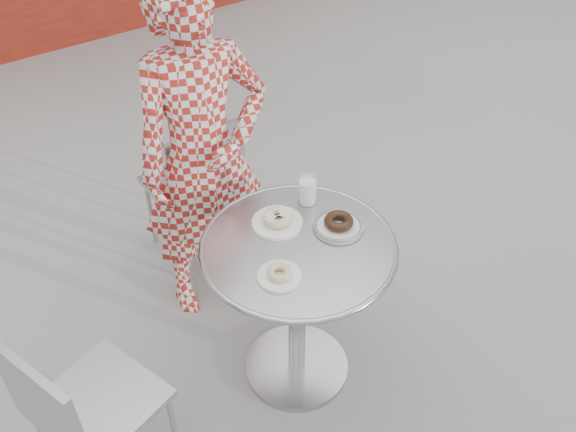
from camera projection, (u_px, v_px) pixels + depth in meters
ground at (291, 360)px, 2.85m from camera, size 60.00×60.00×0.00m
bistro_table at (298, 280)px, 2.45m from camera, size 0.73×0.73×0.74m
chair_far at (196, 211)px, 3.24m from camera, size 0.40×0.41×0.82m
chair_left at (105, 429)px, 2.32m from camera, size 0.48×0.48×0.80m
seated_person at (204, 158)px, 2.66m from camera, size 0.62×0.44×1.59m
plate_far at (277, 220)px, 2.41m from camera, size 0.19×0.19×0.05m
plate_near at (279, 274)px, 2.20m from camera, size 0.15×0.15×0.04m
plate_checker at (338, 224)px, 2.40m from camera, size 0.19×0.19×0.05m
milk_cup at (307, 191)px, 2.49m from camera, size 0.07×0.07×0.12m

